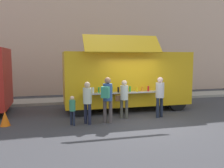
# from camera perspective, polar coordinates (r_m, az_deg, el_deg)

# --- Properties ---
(ground_plane) EXTENTS (60.00, 60.00, 0.00)m
(ground_plane) POSITION_cam_1_polar(r_m,az_deg,el_deg) (9.28, 7.75, -9.32)
(ground_plane) COLOR #38383D
(curb_strip) EXTENTS (28.00, 1.60, 0.15)m
(curb_strip) POSITION_cam_1_polar(r_m,az_deg,el_deg) (13.62, -16.51, -4.15)
(curb_strip) COLOR #9E998E
(curb_strip) RESTS_ON ground
(building_behind) EXTENTS (32.00, 2.40, 10.22)m
(building_behind) POSITION_cam_1_polar(r_m,az_deg,el_deg) (17.50, -13.29, 14.77)
(building_behind) COLOR #D4AE95
(building_behind) RESTS_ON ground
(food_truck_main) EXTENTS (5.98, 2.99, 3.48)m
(food_truck_main) POSITION_cam_1_polar(r_m,az_deg,el_deg) (11.39, 3.42, 1.44)
(food_truck_main) COLOR gold
(food_truck_main) RESTS_ON ground
(traffic_cone_orange) EXTENTS (0.36, 0.36, 0.55)m
(traffic_cone_orange) POSITION_cam_1_polar(r_m,az_deg,el_deg) (9.56, -24.69, -7.69)
(traffic_cone_orange) COLOR orange
(traffic_cone_orange) RESTS_ON ground
(trash_bin) EXTENTS (0.60, 0.60, 0.93)m
(trash_bin) POSITION_cam_1_polar(r_m,az_deg,el_deg) (15.40, 15.95, -1.47)
(trash_bin) COLOR #2D663A
(trash_bin) RESTS_ON ground
(customer_front_ordering) EXTENTS (0.51, 0.39, 1.60)m
(customer_front_ordering) POSITION_cam_1_polar(r_m,az_deg,el_deg) (9.64, 2.90, -2.91)
(customer_front_ordering) COLOR #4B4A40
(customer_front_ordering) RESTS_ON ground
(customer_mid_with_backpack) EXTENTS (0.50, 0.57, 1.77)m
(customer_mid_with_backpack) POSITION_cam_1_polar(r_m,az_deg,el_deg) (8.93, -1.16, -2.76)
(customer_mid_with_backpack) COLOR #504745
(customer_mid_with_backpack) RESTS_ON ground
(customer_rear_waiting) EXTENTS (0.33, 0.33, 1.61)m
(customer_rear_waiting) POSITION_cam_1_polar(r_m,az_deg,el_deg) (8.85, -6.03, -3.67)
(customer_rear_waiting) COLOR #1E2238
(customer_rear_waiting) RESTS_ON ground
(customer_extra_browsing) EXTENTS (0.35, 0.35, 1.71)m
(customer_extra_browsing) POSITION_cam_1_polar(r_m,az_deg,el_deg) (10.00, 11.61, -2.25)
(customer_extra_browsing) COLOR #1D2435
(customer_extra_browsing) RESTS_ON ground
(child_near_queue) EXTENTS (0.23, 0.23, 1.11)m
(child_near_queue) POSITION_cam_1_polar(r_m,az_deg,el_deg) (8.82, -9.66, -5.75)
(child_near_queue) COLOR #1E2538
(child_near_queue) RESTS_ON ground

